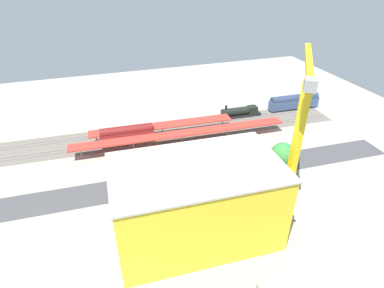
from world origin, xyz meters
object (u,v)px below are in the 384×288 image
(box_truck_0, at_px, (153,191))
(passenger_coach, at_px, (294,102))
(street_tree_1, at_px, (282,154))
(street_tree_2, at_px, (203,170))
(parked_car_1, at_px, (253,156))
(parked_car_0, at_px, (275,152))
(platform_canopy_far, at_px, (162,125))
(freight_coach_far, at_px, (127,135))
(parked_car_4, at_px, (183,168))
(street_tree_0, at_px, (183,176))
(tower_crane, at_px, (298,132))
(parked_car_3, at_px, (208,164))
(box_truck_1, at_px, (135,196))
(traffic_light, at_px, (202,172))
(construction_building, at_px, (197,203))
(platform_canopy_near, at_px, (182,133))
(parked_car_2, at_px, (232,159))
(locomotive, at_px, (241,112))

(box_truck_0, bearing_deg, passenger_coach, -150.98)
(street_tree_1, bearing_deg, street_tree_2, -0.87)
(box_truck_0, xyz_separation_m, street_tree_2, (-12.75, 0.10, 3.55))
(parked_car_1, bearing_deg, parked_car_0, 179.50)
(platform_canopy_far, bearing_deg, freight_coach_far, 4.15)
(parked_car_4, height_order, street_tree_0, street_tree_0)
(parked_car_1, bearing_deg, tower_crane, 80.61)
(freight_coach_far, height_order, street_tree_0, street_tree_0)
(parked_car_0, relative_size, street_tree_1, 0.55)
(tower_crane, relative_size, street_tree_0, 4.77)
(street_tree_0, bearing_deg, parked_car_3, -138.58)
(box_truck_0, bearing_deg, parked_car_3, -155.33)
(box_truck_1, relative_size, street_tree_1, 0.94)
(freight_coach_far, xyz_separation_m, street_tree_2, (-15.08, 27.46, 1.94))
(box_truck_0, xyz_separation_m, box_truck_1, (4.48, 0.44, -0.06))
(parked_car_4, bearing_deg, traffic_light, 106.01)
(street_tree_0, bearing_deg, construction_building, 85.33)
(platform_canopy_near, bearing_deg, platform_canopy_far, -54.42)
(box_truck_1, bearing_deg, street_tree_0, 178.22)
(parked_car_1, xyz_separation_m, box_truck_1, (35.64, 8.45, 0.81))
(street_tree_0, height_order, street_tree_1, street_tree_1)
(platform_canopy_far, height_order, traffic_light, traffic_light)
(tower_crane, distance_m, box_truck_1, 39.36)
(street_tree_0, height_order, street_tree_2, street_tree_2)
(parked_car_0, distance_m, parked_car_4, 28.19)
(construction_building, bearing_deg, parked_car_2, -127.01)
(passenger_coach, bearing_deg, street_tree_0, 32.79)
(parked_car_4, distance_m, box_truck_1, 16.84)
(platform_canopy_near, height_order, locomotive, locomotive)
(passenger_coach, relative_size, street_tree_0, 2.84)
(parked_car_4, height_order, box_truck_0, box_truck_0)
(box_truck_0, height_order, traffic_light, traffic_light)
(platform_canopy_far, relative_size, parked_car_0, 9.36)
(parked_car_3, xyz_separation_m, street_tree_2, (4.36, 7.95, 4.39))
(platform_canopy_near, xyz_separation_m, box_truck_0, (13.65, 21.75, -2.25))
(parked_car_2, relative_size, box_truck_0, 0.48)
(freight_coach_far, bearing_deg, parked_car_4, 122.65)
(locomotive, height_order, parked_car_0, locomotive)
(parked_car_0, xyz_separation_m, box_truck_0, (38.20, 7.95, 0.88))
(platform_canopy_far, distance_m, tower_crane, 48.41)
(street_tree_0, bearing_deg, platform_canopy_near, -105.75)
(box_truck_0, relative_size, traffic_light, 1.32)
(parked_car_4, xyz_separation_m, tower_crane, (-17.58, 21.62, 19.46))
(street_tree_0, bearing_deg, platform_canopy_far, -93.46)
(parked_car_0, bearing_deg, box_truck_1, 11.12)
(tower_crane, xyz_separation_m, street_tree_2, (14.84, -13.43, -15.08))
(parked_car_3, xyz_separation_m, parked_car_4, (7.10, -0.24, 0.00))
(platform_canopy_near, xyz_separation_m, parked_car_4, (3.64, 13.65, -3.08))
(parked_car_1, xyz_separation_m, street_tree_0, (23.87, 8.82, 4.25))
(parked_car_4, height_order, street_tree_1, street_tree_1)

